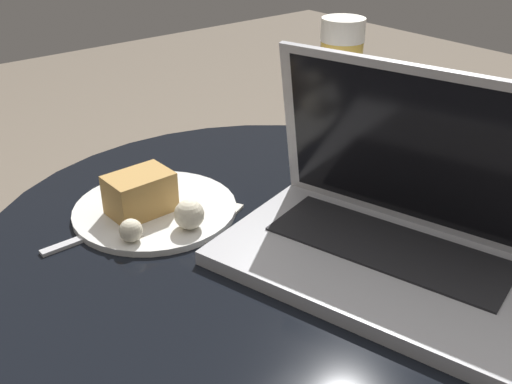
% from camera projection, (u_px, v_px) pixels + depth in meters
% --- Properties ---
extents(table, '(0.76, 0.76, 0.53)m').
position_uv_depth(table, '(269.00, 307.00, 0.85)').
color(table, '#9E9EA3').
rests_on(table, ground_plane).
extents(napkin, '(0.19, 0.17, 0.00)m').
position_uv_depth(napkin, '(176.00, 212.00, 0.83)').
color(napkin, silver).
rests_on(napkin, table).
extents(laptop, '(0.41, 0.31, 0.23)m').
position_uv_depth(laptop, '(390.00, 226.00, 0.71)').
color(laptop, '#B2B2B7').
rests_on(laptop, table).
extents(beer_glass, '(0.06, 0.06, 0.25)m').
position_uv_depth(beer_glass, '(338.00, 107.00, 0.85)').
color(beer_glass, gold).
rests_on(beer_glass, table).
extents(snack_plate, '(0.23, 0.23, 0.06)m').
position_uv_depth(snack_plate, '(150.00, 204.00, 0.82)').
color(snack_plate, silver).
rests_on(snack_plate, table).
extents(fork, '(0.02, 0.18, 0.00)m').
position_uv_depth(fork, '(119.00, 225.00, 0.80)').
color(fork, silver).
rests_on(fork, table).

